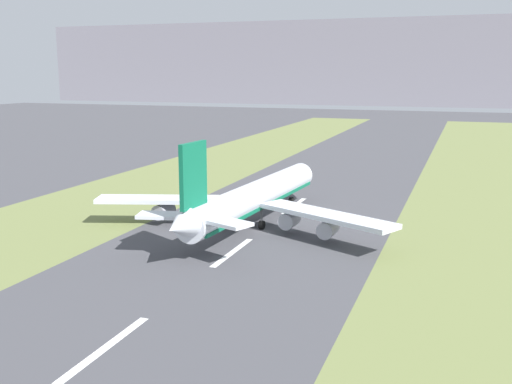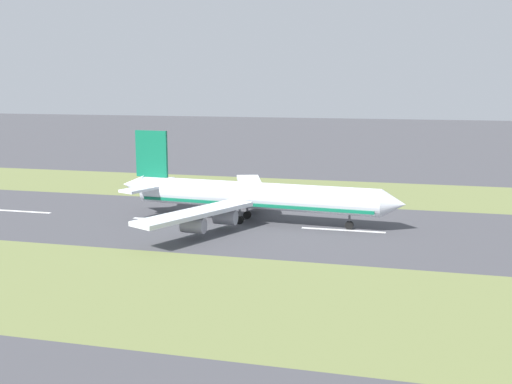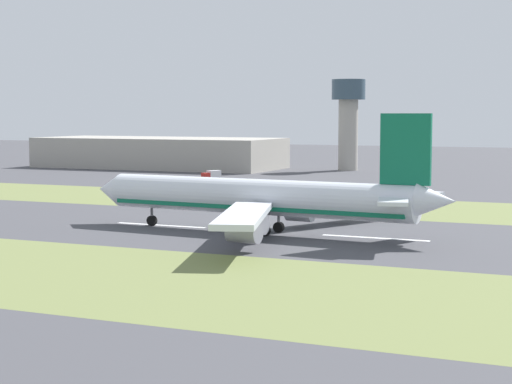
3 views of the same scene
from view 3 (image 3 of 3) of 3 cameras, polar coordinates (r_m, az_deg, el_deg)
The scene contains 9 objects.
ground_plane at distance 145.24m, azimuth 2.28°, elevation -2.74°, with size 800.00×800.00×0.00m, color #424247.
grass_median_west at distance 105.16m, azimuth -6.73°, elevation -5.82°, with size 40.00×600.00×0.01m, color olive.
grass_median_east at distance 187.56m, azimuth 7.29°, elevation -0.98°, with size 40.00×600.00×0.01m, color olive.
centreline_dash_mid at distance 140.56m, azimuth 7.94°, elevation -3.05°, with size 1.20×18.00×0.01m, color silver.
centreline_dash_far at distance 156.06m, azimuth -6.35°, elevation -2.21°, with size 1.20×18.00×0.01m, color silver.
airplane_main_jet at distance 143.15m, azimuth 0.67°, elevation -0.42°, with size 63.96×67.22×20.20m.
terminal_building at distance 324.58m, azimuth -6.50°, elevation 2.62°, with size 36.00×92.17×11.28m, color #A39E93.
control_tower at distance 308.48m, azimuth 6.17°, elevation 5.16°, with size 12.00×12.00×32.47m.
service_truck at distance 258.81m, azimuth -2.98°, elevation 1.12°, with size 6.32×4.80×3.10m.
Camera 3 is at (-134.00, -52.32, 20.03)m, focal length 60.00 mm.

